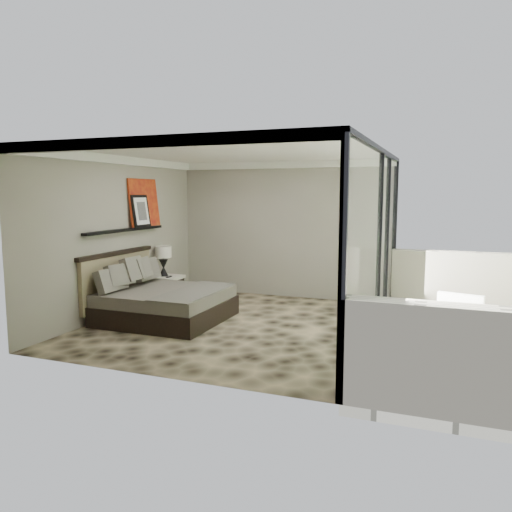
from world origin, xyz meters
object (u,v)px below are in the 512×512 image
(bed, at_px, (161,301))
(nightstand, at_px, (166,288))
(lounger, at_px, (449,325))
(table_lamp, at_px, (163,257))

(bed, bearing_deg, nightstand, 117.45)
(nightstand, distance_m, lounger, 5.30)
(nightstand, bearing_deg, table_lamp, 170.60)
(bed, relative_size, table_lamp, 3.34)
(bed, height_order, nightstand, bed)
(nightstand, relative_size, table_lamp, 0.96)
(table_lamp, distance_m, lounger, 5.40)
(lounger, bearing_deg, table_lamp, -171.25)
(nightstand, relative_size, lounger, 0.36)
(lounger, bearing_deg, bed, -156.59)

